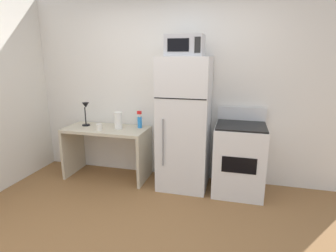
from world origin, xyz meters
TOP-DOWN VIEW (x-y plane):
  - ground_plane at (0.00, 0.00)m, footprint 12.00×12.00m
  - wall_back_white at (0.00, 1.70)m, footprint 5.00×0.10m
  - desk at (-0.97, 1.34)m, footprint 1.20×0.57m
  - desk_lamp at (-1.31, 1.38)m, footprint 0.14×0.12m
  - paper_towel_roll at (-0.78, 1.36)m, footprint 0.11×0.11m
  - spray_bottle at (-0.50, 1.48)m, footprint 0.06×0.06m
  - coffee_mug at (-1.00, 1.20)m, footprint 0.08×0.08m
  - refrigerator at (0.18, 1.34)m, footprint 0.65×0.61m
  - microwave at (0.18, 1.32)m, footprint 0.46×0.35m
  - oven_range at (0.91, 1.33)m, footprint 0.64×0.61m

SIDE VIEW (x-z plane):
  - ground_plane at x=0.00m, z-range 0.00..0.00m
  - oven_range at x=0.91m, z-range -0.08..1.02m
  - desk at x=-0.97m, z-range 0.15..0.90m
  - coffee_mug at x=-1.00m, z-range 0.75..0.84m
  - spray_bottle at x=-0.50m, z-range 0.72..0.97m
  - paper_towel_roll at x=-0.78m, z-range 0.75..0.99m
  - refrigerator at x=0.18m, z-range 0.00..1.76m
  - desk_lamp at x=-1.31m, z-range 0.81..1.17m
  - wall_back_white at x=0.00m, z-range 0.00..2.60m
  - microwave at x=0.18m, z-range 1.76..2.02m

